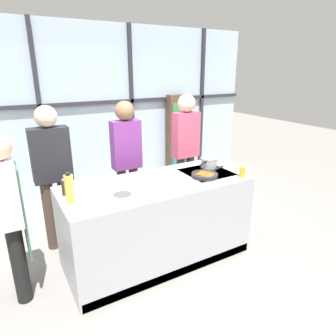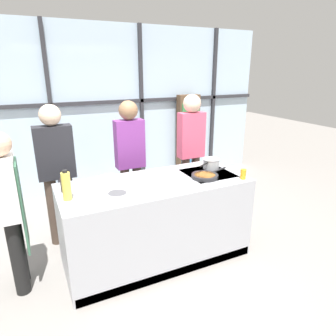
{
  "view_description": "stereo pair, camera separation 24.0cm",
  "coord_description": "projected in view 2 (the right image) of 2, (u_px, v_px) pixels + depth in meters",
  "views": [
    {
      "loc": [
        -1.4,
        -2.65,
        2.1
      ],
      "look_at": [
        0.2,
        0.1,
        1.03
      ],
      "focal_mm": 32.0,
      "sensor_mm": 36.0,
      "label": 1
    },
    {
      "loc": [
        -1.19,
        -2.76,
        2.1
      ],
      "look_at": [
        0.2,
        0.1,
        1.03
      ],
      "focal_mm": 32.0,
      "sensor_mm": 36.0,
      "label": 2
    }
  ],
  "objects": [
    {
      "name": "ground_plane",
      "position": [
        156.0,
        256.0,
        3.51
      ],
      "size": [
        18.0,
        18.0,
        0.0
      ],
      "primitive_type": "plane",
      "color": "gray"
    },
    {
      "name": "back_window_wall",
      "position": [
        99.0,
        110.0,
        5.11
      ],
      "size": [
        6.4,
        0.1,
        2.8
      ],
      "color": "silver",
      "rests_on": "ground_plane"
    },
    {
      "name": "bookshelf",
      "position": [
        188.0,
        137.0,
        5.83
      ],
      "size": [
        0.43,
        0.19,
        1.62
      ],
      "color": "brown",
      "rests_on": "ground_plane"
    },
    {
      "name": "demo_island",
      "position": [
        156.0,
        221.0,
        3.37
      ],
      "size": [
        2.03,
        0.87,
        0.93
      ],
      "color": "#A8AAB2",
      "rests_on": "ground_plane"
    },
    {
      "name": "chef",
      "position": [
        10.0,
        205.0,
        2.75
      ],
      "size": [
        0.23,
        0.42,
        1.58
      ],
      "rotation": [
        0.0,
        0.0,
        -1.57
      ],
      "color": "black",
      "rests_on": "ground_plane"
    },
    {
      "name": "spectator_far_left",
      "position": [
        56.0,
        167.0,
        3.52
      ],
      "size": [
        0.42,
        0.24,
        1.72
      ],
      "rotation": [
        0.0,
        0.0,
        3.14
      ],
      "color": "#47382D",
      "rests_on": "ground_plane"
    },
    {
      "name": "spectator_center_left",
      "position": [
        130.0,
        156.0,
        3.89
      ],
      "size": [
        0.37,
        0.24,
        1.72
      ],
      "rotation": [
        0.0,
        0.0,
        3.14
      ],
      "color": "#47382D",
      "rests_on": "ground_plane"
    },
    {
      "name": "spectator_center_right",
      "position": [
        191.0,
        146.0,
        4.25
      ],
      "size": [
        0.37,
        0.25,
        1.76
      ],
      "rotation": [
        0.0,
        0.0,
        3.14
      ],
      "color": "#47382D",
      "rests_on": "ground_plane"
    },
    {
      "name": "frying_pan",
      "position": [
        205.0,
        176.0,
        3.34
      ],
      "size": [
        0.52,
        0.3,
        0.04
      ],
      "color": "#232326",
      "rests_on": "demo_island"
    },
    {
      "name": "saucepan",
      "position": [
        211.0,
        163.0,
        3.63
      ],
      "size": [
        0.35,
        0.25,
        0.12
      ],
      "color": "silver",
      "rests_on": "demo_island"
    },
    {
      "name": "white_plate",
      "position": [
        110.0,
        178.0,
        3.32
      ],
      "size": [
        0.27,
        0.27,
        0.01
      ],
      "primitive_type": "cylinder",
      "color": "white",
      "rests_on": "demo_island"
    },
    {
      "name": "mixing_bowl",
      "position": [
        117.0,
        196.0,
        2.76
      ],
      "size": [
        0.21,
        0.21,
        0.08
      ],
      "color": "silver",
      "rests_on": "demo_island"
    },
    {
      "name": "oil_bottle",
      "position": [
        66.0,
        186.0,
        2.75
      ],
      "size": [
        0.08,
        0.08,
        0.29
      ],
      "color": "#E0CC4C",
      "rests_on": "demo_island"
    },
    {
      "name": "pepper_grinder",
      "position": [
        63.0,
        185.0,
        2.94
      ],
      "size": [
        0.05,
        0.05,
        0.17
      ],
      "color": "#332319",
      "rests_on": "demo_island"
    },
    {
      "name": "juice_glass_near",
      "position": [
        243.0,
        174.0,
        3.29
      ],
      "size": [
        0.06,
        0.06,
        0.11
      ],
      "primitive_type": "cylinder",
      "color": "orange",
      "rests_on": "demo_island"
    }
  ]
}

